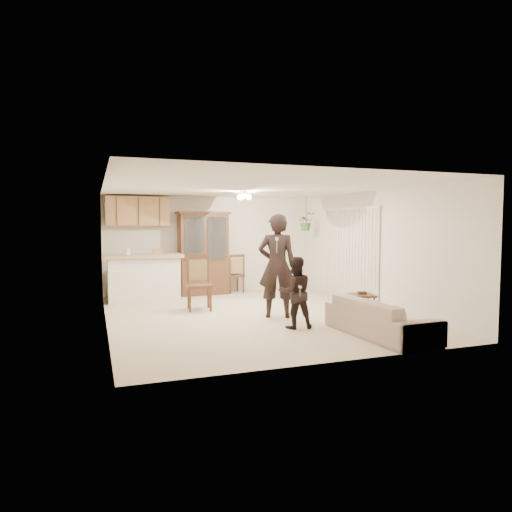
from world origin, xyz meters
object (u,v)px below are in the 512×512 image
object	(u,v)px
side_table	(362,307)
sofa	(380,313)
chair_hutch_right	(234,282)
child	(295,289)
china_hutch	(203,254)
chair_bar	(199,295)
chair_hutch_left	(174,285)
adult	(277,271)

from	to	relation	value
side_table	sofa	bearing A→B (deg)	-109.16
chair_hutch_right	child	bearing A→B (deg)	79.94
sofa	chair_hutch_right	world-z (taller)	chair_hutch_right
china_hutch	chair_bar	world-z (taller)	china_hutch
chair_hutch_right	china_hutch	bearing A→B (deg)	-5.25
sofa	side_table	size ratio (longest dim) A/B	3.44
sofa	chair_bar	size ratio (longest dim) A/B	1.63
child	china_hutch	distance (m)	4.30
china_hutch	side_table	bearing A→B (deg)	-66.38
child	chair_hutch_right	bearing A→B (deg)	-83.33
side_table	chair_bar	bearing A→B (deg)	142.42
child	chair_hutch_left	bearing A→B (deg)	-62.81
china_hutch	chair_hutch_right	distance (m)	1.11
china_hutch	chair_bar	distance (m)	2.25
adult	chair_hutch_left	distance (m)	3.63
sofa	china_hutch	bearing A→B (deg)	15.14
adult	chair_bar	bearing A→B (deg)	-21.54
child	china_hutch	xyz separation A→B (m)	(-0.62, 4.24, 0.36)
sofa	child	distance (m)	1.44
sofa	chair_hutch_right	xyz separation A→B (m)	(-0.84, 5.23, -0.08)
china_hutch	chair_bar	xyz separation A→B (m)	(-0.57, -2.06, -0.71)
sofa	chair_hutch_left	distance (m)	5.73
adult	child	distance (m)	0.99
sofa	side_table	bearing A→B (deg)	-21.70
chair_hutch_right	chair_bar	bearing A→B (deg)	49.01
side_table	chair_bar	xyz separation A→B (m)	(-2.62, 2.01, 0.07)
adult	child	xyz separation A→B (m)	(-0.06, -0.97, -0.22)
child	chair_hutch_right	size ratio (longest dim) A/B	1.34
sofa	chair_hutch_right	size ratio (longest dim) A/B	1.85
adult	chair_hutch_left	world-z (taller)	adult
adult	side_table	distance (m)	1.71
china_hutch	chair_hutch_right	xyz separation A→B (m)	(0.82, 0.03, -0.75)
adult	child	world-z (taller)	adult
chair_hutch_left	chair_hutch_right	xyz separation A→B (m)	(1.57, 0.03, 0.01)
chair_bar	china_hutch	bearing A→B (deg)	81.66
chair_hutch_left	child	bearing A→B (deg)	-49.04
chair_hutch_left	chair_hutch_right	bearing A→B (deg)	24.20
chair_hutch_left	chair_hutch_right	distance (m)	1.57
sofa	adult	bearing A→B (deg)	24.62
adult	child	bearing A→B (deg)	109.68
adult	child	size ratio (longest dim) A/B	1.33
china_hutch	side_table	size ratio (longest dim) A/B	3.85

